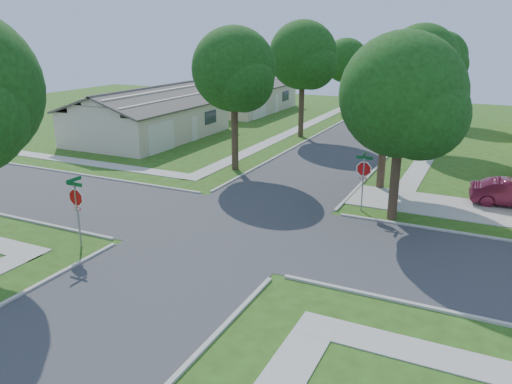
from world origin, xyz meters
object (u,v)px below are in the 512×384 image
object	(u,v)px
tree_w_mid	(303,58)
stop_sign_sw	(76,200)
house_nw_near	(150,120)
tree_ne_corner	(403,101)
tree_e_mid	(422,64)
car_curb_east	(387,121)
stop_sign_ne	(364,171)
tree_w_far	(346,63)
tree_w_near	(235,73)
tree_e_near	(389,88)
tree_e_far	(441,60)
house_nw_far	(242,97)
car_curb_west	(362,107)

from	to	relation	value
tree_w_mid	stop_sign_sw	bearing A→B (deg)	-90.13
house_nw_near	tree_ne_corner	bearing A→B (deg)	-25.77
tree_e_mid	car_curb_east	xyz separation A→B (m)	(-3.56, 6.73, -5.51)
stop_sign_ne	tree_w_far	xyz separation A→B (m)	(-9.35, 29.31, 3.48)
stop_sign_sw	tree_w_mid	xyz separation A→B (m)	(0.06, 25.71, 4.46)
stop_sign_sw	tree_w_near	bearing A→B (deg)	89.77
tree_e_near	tree_e_far	size ratio (longest dim) A/B	0.95
stop_sign_sw	tree_e_far	size ratio (longest dim) A/B	0.34
house_nw_far	car_curb_east	distance (m)	17.73
stop_sign_sw	tree_w_mid	bearing A→B (deg)	89.87
stop_sign_sw	tree_e_near	distance (m)	17.04
house_nw_near	tree_e_far	bearing A→B (deg)	42.50
stop_sign_ne	house_nw_near	bearing A→B (deg)	153.54
car_curb_east	tree_e_far	bearing A→B (deg)	59.32
stop_sign_ne	tree_w_mid	size ratio (longest dim) A/B	0.31
tree_w_near	car_curb_west	size ratio (longest dim) A/B	1.94
tree_e_mid	tree_w_mid	bearing A→B (deg)	180.00
tree_ne_corner	house_nw_far	xyz separation A→B (m)	(-22.35, 27.79, -4.08)
tree_ne_corner	house_nw_near	world-z (taller)	tree_ne_corner
house_nw_near	house_nw_far	distance (m)	17.00
tree_e_far	tree_w_mid	world-z (taller)	tree_w_mid
tree_w_near	tree_e_mid	bearing A→B (deg)	51.92
stop_sign_ne	tree_e_far	distance (m)	29.57
stop_sign_sw	stop_sign_ne	distance (m)	13.29
car_curb_east	house_nw_near	bearing A→B (deg)	-144.57
tree_e_far	stop_sign_sw	bearing A→B (deg)	-103.73
tree_w_near	house_nw_far	distance (m)	26.05
tree_w_near	tree_w_mid	size ratio (longest dim) A/B	0.94
stop_sign_ne	tree_ne_corner	bearing A→B (deg)	-16.55
house_nw_near	house_nw_far	bearing A→B (deg)	90.00
tree_w_far	tree_e_near	bearing A→B (deg)	-69.39
stop_sign_ne	tree_w_mid	distance (m)	19.31
tree_w_mid	car_curb_west	world-z (taller)	tree_w_mid
stop_sign_ne	tree_ne_corner	size ratio (longest dim) A/B	0.34
tree_w_far	house_nw_far	world-z (taller)	tree_w_far
tree_ne_corner	house_nw_near	xyz separation A→B (m)	(-22.35, 10.79, -4.08)
tree_w_far	house_nw_near	xyz separation A→B (m)	(-11.34, -19.01, -3.99)
tree_e_near	car_curb_east	size ratio (longest dim) A/B	1.90
tree_w_far	car_curb_west	size ratio (longest dim) A/B	1.74
stop_sign_ne	tree_e_mid	world-z (taller)	tree_e_mid
tree_e_mid	car_curb_west	xyz separation A→B (m)	(-7.96, 15.00, -5.58)
stop_sign_sw	tree_e_mid	distance (m)	27.71
tree_e_near	car_curb_east	distance (m)	19.69
tree_w_near	tree_ne_corner	size ratio (longest dim) A/B	1.04
tree_e_far	tree_w_near	xyz separation A→B (m)	(-9.40, -25.00, 0.14)
car_curb_east	stop_sign_sw	bearing A→B (deg)	-101.43
tree_e_far	tree_ne_corner	world-z (taller)	tree_e_far
stop_sign_ne	tree_ne_corner	xyz separation A→B (m)	(1.66, -0.49, 3.56)
tree_w_near	house_nw_far	bearing A→B (deg)	116.27
stop_sign_sw	tree_w_far	size ratio (longest dim) A/B	0.37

